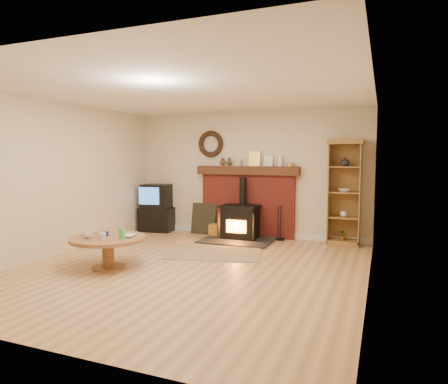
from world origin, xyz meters
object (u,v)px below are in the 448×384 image
at_px(wood_stove, 240,223).
at_px(curio_cabinet, 344,192).
at_px(coffee_table, 108,243).
at_px(tv_unit, 157,209).

relative_size(wood_stove, curio_cabinet, 0.70).
relative_size(wood_stove, coffee_table, 1.25).
bearing_deg(curio_cabinet, tv_unit, -178.77).
relative_size(wood_stove, tv_unit, 1.33).
bearing_deg(curio_cabinet, wood_stove, -171.88).
relative_size(tv_unit, curio_cabinet, 0.53).
xyz_separation_m(wood_stove, tv_unit, (-2.06, 0.20, 0.17)).
xyz_separation_m(wood_stove, coffee_table, (-1.14, -2.71, 0.05)).
bearing_deg(curio_cabinet, coffee_table, -136.32).
bearing_deg(coffee_table, curio_cabinet, 43.68).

